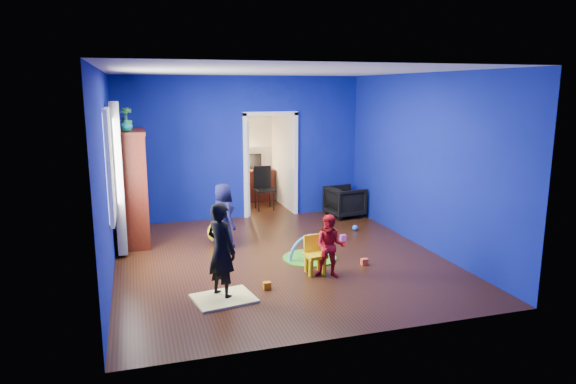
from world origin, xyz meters
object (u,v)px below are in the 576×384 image
object	(u,v)px
play_mat	(310,258)
tv_armoire	(130,187)
hopper_ball	(218,232)
folding_chair	(264,189)
armchair	(345,202)
crt_tv	(132,185)
toddler_red	(330,246)
vase	(126,125)
study_desk	(254,185)
kid_chair	(315,257)
child_navy	(223,216)
child_black	(221,250)

from	to	relation	value
play_mat	tv_armoire	bearing A→B (deg)	147.16
hopper_ball	folding_chair	bearing A→B (deg)	57.91
armchair	play_mat	world-z (taller)	armchair
tv_armoire	crt_tv	world-z (taller)	tv_armoire
armchair	hopper_ball	size ratio (longest dim) A/B	1.82
toddler_red	hopper_ball	bearing A→B (deg)	145.27
vase	study_desk	xyz separation A→B (m)	(2.81, 3.01, -1.69)
crt_tv	study_desk	size ratio (longest dim) A/B	0.80
hopper_ball	play_mat	size ratio (longest dim) A/B	0.45
armchair	kid_chair	bearing A→B (deg)	141.10
crt_tv	folding_chair	xyz separation A→B (m)	(2.77, 1.75, -0.56)
child_navy	play_mat	world-z (taller)	child_navy
crt_tv	study_desk	world-z (taller)	crt_tv
vase	hopper_ball	xyz separation A→B (m)	(1.42, -0.17, -1.87)
armchair	folding_chair	xyz separation A→B (m)	(-1.46, 1.10, 0.14)
toddler_red	armchair	bearing A→B (deg)	87.88
armchair	study_desk	xyz separation A→B (m)	(-1.46, 2.06, 0.06)
vase	study_desk	bearing A→B (deg)	46.96
play_mat	study_desk	bearing A→B (deg)	88.12
vase	play_mat	xyz separation A→B (m)	(2.66, -1.42, -2.05)
crt_tv	vase	bearing A→B (deg)	-97.59
folding_chair	tv_armoire	bearing A→B (deg)	-148.10
toddler_red	folding_chair	size ratio (longest dim) A/B	0.99
crt_tv	play_mat	size ratio (longest dim) A/B	0.82
armchair	folding_chair	bearing A→B (deg)	44.21
tv_armoire	play_mat	distance (m)	3.32
crt_tv	play_mat	world-z (taller)	crt_tv
child_black	play_mat	distance (m)	2.02
crt_tv	kid_chair	world-z (taller)	crt_tv
kid_chair	folding_chair	world-z (taller)	folding_chair
armchair	vase	xyz separation A→B (m)	(-4.27, -0.95, 1.75)
armchair	hopper_ball	world-z (taller)	armchair
toddler_red	tv_armoire	bearing A→B (deg)	160.62
toddler_red	child_black	bearing A→B (deg)	-146.48
vase	folding_chair	size ratio (longest dim) A/B	0.23
child_navy	study_desk	xyz separation A→B (m)	(1.34, 3.42, -0.17)
vase	kid_chair	distance (m)	3.73
toddler_red	vase	size ratio (longest dim) A/B	4.32
child_navy	folding_chair	distance (m)	2.80
tv_armoire	kid_chair	distance (m)	3.53
crt_tv	study_desk	distance (m)	3.93
child_black	kid_chair	distance (m)	1.56
crt_tv	folding_chair	distance (m)	3.32
crt_tv	hopper_ball	distance (m)	1.68
tv_armoire	crt_tv	distance (m)	0.06
toddler_red	play_mat	world-z (taller)	toddler_red
vase	tv_armoire	world-z (taller)	vase
tv_armoire	crt_tv	bearing A→B (deg)	0.00
toddler_red	crt_tv	size ratio (longest dim) A/B	1.30
child_navy	study_desk	world-z (taller)	child_navy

